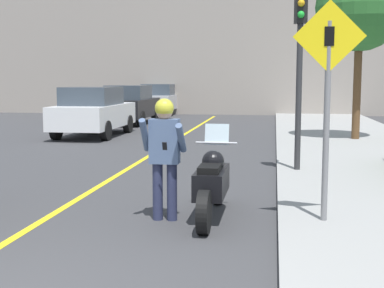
{
  "coord_description": "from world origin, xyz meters",
  "views": [
    {
      "loc": [
        2.53,
        -3.94,
        1.93
      ],
      "look_at": [
        1.37,
        3.56,
        1.01
      ],
      "focal_mm": 50.0,
      "sensor_mm": 36.0,
      "label": 1
    }
  ],
  "objects_px": {
    "person_biker": "(164,147)",
    "street_tree": "(360,8)",
    "crossing_sign": "(328,90)",
    "parked_car_white": "(94,111)",
    "traffic_light": "(300,42)",
    "parked_car_silver": "(160,99)",
    "parked_car_black": "(130,104)",
    "motorcycle": "(212,183)"
  },
  "relations": [
    {
      "from": "traffic_light",
      "to": "parked_car_white",
      "type": "bearing_deg",
      "value": 135.29
    },
    {
      "from": "motorcycle",
      "to": "street_tree",
      "type": "height_order",
      "value": "street_tree"
    },
    {
      "from": "person_biker",
      "to": "parked_car_white",
      "type": "distance_m",
      "value": 11.4
    },
    {
      "from": "traffic_light",
      "to": "parked_car_white",
      "type": "distance_m",
      "value": 9.43
    },
    {
      "from": "parked_car_silver",
      "to": "person_biker",
      "type": "bearing_deg",
      "value": -77.64
    },
    {
      "from": "traffic_light",
      "to": "parked_car_black",
      "type": "xyz_separation_m",
      "value": [
        -6.74,
        11.71,
        -1.81
      ]
    },
    {
      "from": "parked_car_white",
      "to": "parked_car_silver",
      "type": "bearing_deg",
      "value": 90.94
    },
    {
      "from": "person_biker",
      "to": "crossing_sign",
      "type": "bearing_deg",
      "value": -1.76
    },
    {
      "from": "person_biker",
      "to": "street_tree",
      "type": "height_order",
      "value": "street_tree"
    },
    {
      "from": "motorcycle",
      "to": "parked_car_silver",
      "type": "height_order",
      "value": "parked_car_silver"
    },
    {
      "from": "motorcycle",
      "to": "traffic_light",
      "type": "distance_m",
      "value": 4.46
    },
    {
      "from": "parked_car_white",
      "to": "motorcycle",
      "type": "bearing_deg",
      "value": -62.67
    },
    {
      "from": "motorcycle",
      "to": "parked_car_white",
      "type": "height_order",
      "value": "parked_car_white"
    },
    {
      "from": "parked_car_white",
      "to": "crossing_sign",
      "type": "bearing_deg",
      "value": -57.18
    },
    {
      "from": "motorcycle",
      "to": "parked_car_silver",
      "type": "relative_size",
      "value": 0.53
    },
    {
      "from": "motorcycle",
      "to": "crossing_sign",
      "type": "xyz_separation_m",
      "value": [
        1.51,
        -0.32,
        1.31
      ]
    },
    {
      "from": "parked_car_white",
      "to": "parked_car_black",
      "type": "xyz_separation_m",
      "value": [
        -0.16,
        5.2,
        0.0
      ]
    },
    {
      "from": "street_tree",
      "to": "parked_car_black",
      "type": "xyz_separation_m",
      "value": [
        -8.76,
        5.62,
        -3.22
      ]
    },
    {
      "from": "traffic_light",
      "to": "parked_car_silver",
      "type": "relative_size",
      "value": 0.88
    },
    {
      "from": "street_tree",
      "to": "traffic_light",
      "type": "bearing_deg",
      "value": -108.33
    },
    {
      "from": "crossing_sign",
      "to": "parked_car_white",
      "type": "distance_m",
      "value": 12.51
    },
    {
      "from": "traffic_light",
      "to": "parked_car_white",
      "type": "relative_size",
      "value": 0.88
    },
    {
      "from": "person_biker",
      "to": "parked_car_black",
      "type": "xyz_separation_m",
      "value": [
        -4.8,
        15.62,
        -0.16
      ]
    },
    {
      "from": "motorcycle",
      "to": "parked_car_white",
      "type": "xyz_separation_m",
      "value": [
        -5.25,
        10.17,
        0.37
      ]
    },
    {
      "from": "person_biker",
      "to": "parked_car_white",
      "type": "height_order",
      "value": "parked_car_white"
    },
    {
      "from": "crossing_sign",
      "to": "traffic_light",
      "type": "relative_size",
      "value": 0.76
    },
    {
      "from": "parked_car_white",
      "to": "parked_car_black",
      "type": "distance_m",
      "value": 5.21
    },
    {
      "from": "person_biker",
      "to": "parked_car_white",
      "type": "xyz_separation_m",
      "value": [
        -4.63,
        10.42,
        -0.16
      ]
    },
    {
      "from": "parked_car_black",
      "to": "parked_car_silver",
      "type": "height_order",
      "value": "same"
    },
    {
      "from": "street_tree",
      "to": "parked_car_white",
      "type": "height_order",
      "value": "street_tree"
    },
    {
      "from": "traffic_light",
      "to": "street_tree",
      "type": "relative_size",
      "value": 0.69
    },
    {
      "from": "motorcycle",
      "to": "person_biker",
      "type": "relative_size",
      "value": 1.33
    },
    {
      "from": "traffic_light",
      "to": "parked_car_white",
      "type": "xyz_separation_m",
      "value": [
        -6.58,
        6.51,
        -1.81
      ]
    },
    {
      "from": "traffic_light",
      "to": "parked_car_black",
      "type": "distance_m",
      "value": 13.64
    },
    {
      "from": "traffic_light",
      "to": "crossing_sign",
      "type": "bearing_deg",
      "value": -87.34
    },
    {
      "from": "motorcycle",
      "to": "traffic_light",
      "type": "height_order",
      "value": "traffic_light"
    },
    {
      "from": "motorcycle",
      "to": "person_biker",
      "type": "xyz_separation_m",
      "value": [
        -0.62,
        -0.26,
        0.53
      ]
    },
    {
      "from": "crossing_sign",
      "to": "parked_car_white",
      "type": "xyz_separation_m",
      "value": [
        -6.76,
        10.49,
        -0.94
      ]
    },
    {
      "from": "motorcycle",
      "to": "crossing_sign",
      "type": "relative_size",
      "value": 0.79
    },
    {
      "from": "street_tree",
      "to": "parked_car_white",
      "type": "distance_m",
      "value": 9.19
    },
    {
      "from": "motorcycle",
      "to": "parked_car_white",
      "type": "distance_m",
      "value": 11.45
    },
    {
      "from": "street_tree",
      "to": "crossing_sign",
      "type": "bearing_deg",
      "value": -100.32
    }
  ]
}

